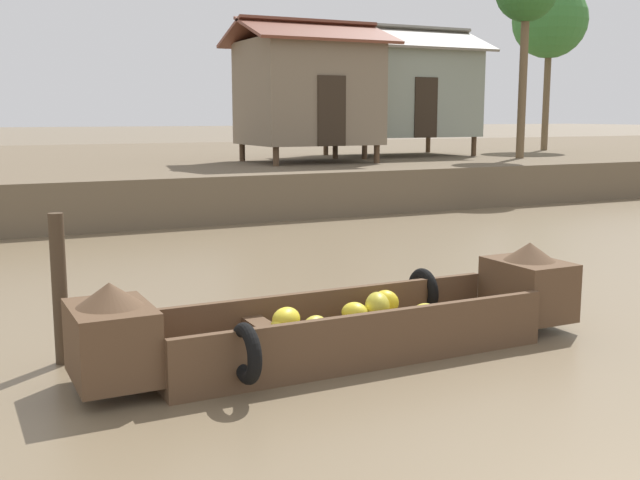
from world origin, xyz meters
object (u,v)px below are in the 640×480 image
Objects in this scene: banana_boat at (349,321)px; stilt_house_right at (400,90)px; palm_tree_far at (550,21)px; mooring_post at (60,289)px; stilt_house_mid_right at (308,91)px.

banana_boat is 17.97m from stilt_house_right.
palm_tree_far is at bearing 43.48° from banana_boat.
palm_tree_far is at bearing 37.63° from mooring_post.
palm_tree_far reaches higher than banana_boat.
palm_tree_far is (16.49, 15.64, 5.32)m from banana_boat.
palm_tree_far reaches higher than stilt_house_right.
palm_tree_far is 4.18× the size of mooring_post.
stilt_house_right is 3.54× the size of mooring_post.
palm_tree_far is 24.54m from mooring_post.
stilt_house_mid_right is 0.68× the size of palm_tree_far.
mooring_post is (-2.55, 0.96, 0.37)m from banana_boat.
stilt_house_right is at bearing -173.39° from palm_tree_far.
mooring_post is at bearing -142.37° from palm_tree_far.
stilt_house_mid_right is (5.60, 12.94, 2.64)m from banana_boat.
banana_boat is 14.35m from stilt_house_mid_right.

